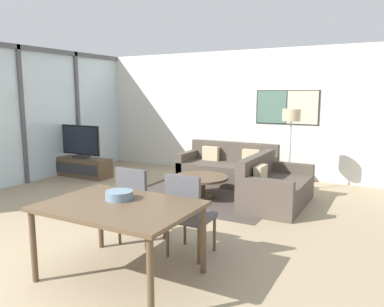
% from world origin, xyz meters
% --- Properties ---
extents(ground_plane, '(24.00, 24.00, 0.00)m').
position_xyz_m(ground_plane, '(0.00, 0.00, 0.00)').
color(ground_plane, '#9E896B').
extents(wall_back, '(8.02, 0.09, 2.80)m').
position_xyz_m(wall_back, '(0.03, 6.07, 1.40)').
color(wall_back, silver).
rests_on(wall_back, ground_plane).
extents(window_wall_left, '(0.07, 6.07, 2.80)m').
position_xyz_m(window_wall_left, '(-3.51, 3.03, 1.53)').
color(window_wall_left, silver).
rests_on(window_wall_left, ground_plane).
extents(area_rug, '(2.68, 1.88, 0.01)m').
position_xyz_m(area_rug, '(0.20, 3.77, 0.00)').
color(area_rug, '#473D38').
rests_on(area_rug, ground_plane).
extents(tv_console, '(1.43, 0.45, 0.42)m').
position_xyz_m(tv_console, '(-2.94, 4.05, 0.21)').
color(tv_console, brown).
rests_on(tv_console, ground_plane).
extents(television, '(1.06, 0.20, 0.73)m').
position_xyz_m(television, '(-2.94, 4.05, 0.78)').
color(television, '#2D2D33').
rests_on(television, tv_console).
extents(sofa_main, '(1.94, 0.88, 0.82)m').
position_xyz_m(sofa_main, '(0.20, 5.05, 0.27)').
color(sofa_main, '#51473D').
rests_on(sofa_main, ground_plane).
extents(sofa_side, '(0.88, 1.60, 0.82)m').
position_xyz_m(sofa_side, '(1.46, 3.95, 0.27)').
color(sofa_side, '#51473D').
rests_on(sofa_side, ground_plane).
extents(coffee_table, '(0.99, 0.99, 0.39)m').
position_xyz_m(coffee_table, '(0.20, 3.77, 0.29)').
color(coffee_table, brown).
rests_on(coffee_table, ground_plane).
extents(dining_table, '(1.50, 1.07, 0.77)m').
position_xyz_m(dining_table, '(0.83, 0.77, 0.69)').
color(dining_table, brown).
rests_on(dining_table, ground_plane).
extents(dining_chair_left, '(0.46, 0.46, 0.97)m').
position_xyz_m(dining_chair_left, '(0.47, 1.55, 0.54)').
color(dining_chair_left, '#4C4C51').
rests_on(dining_chair_left, ground_plane).
extents(dining_chair_centre, '(0.46, 0.46, 0.97)m').
position_xyz_m(dining_chair_centre, '(1.19, 1.52, 0.54)').
color(dining_chair_centre, '#4C4C51').
rests_on(dining_chair_centre, ground_plane).
extents(fruit_bowl, '(0.29, 0.29, 0.09)m').
position_xyz_m(fruit_bowl, '(0.72, 0.91, 0.82)').
color(fruit_bowl, slate).
rests_on(fruit_bowl, dining_table).
extents(floor_lamp, '(0.33, 0.33, 1.56)m').
position_xyz_m(floor_lamp, '(1.47, 4.96, 1.32)').
color(floor_lamp, '#2D2D33').
rests_on(floor_lamp, ground_plane).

